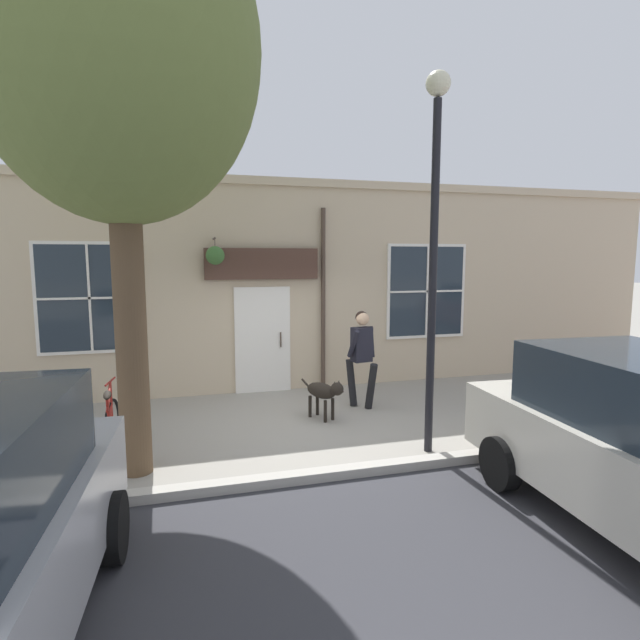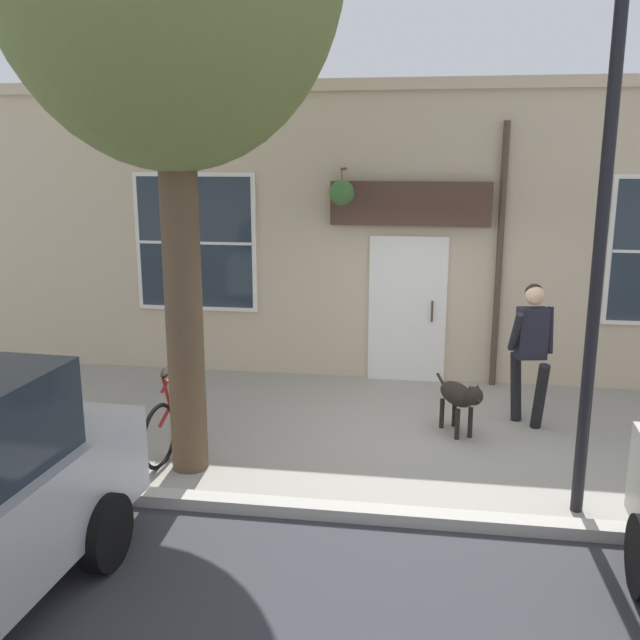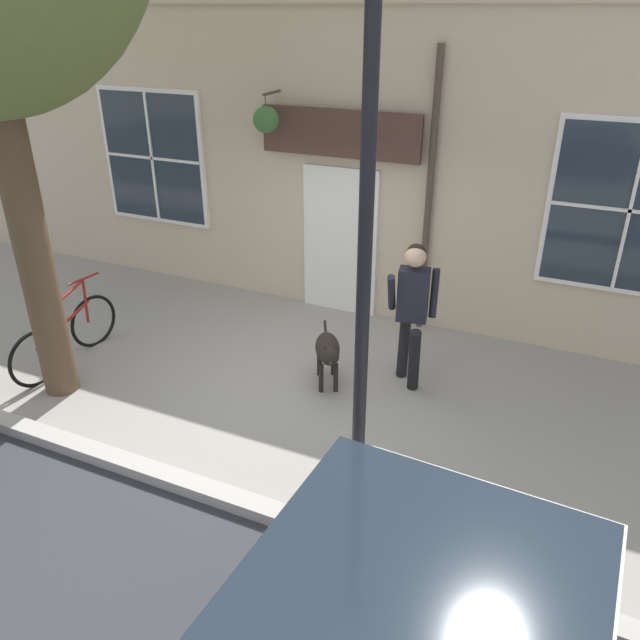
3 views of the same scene
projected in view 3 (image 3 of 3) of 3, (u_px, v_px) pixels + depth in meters
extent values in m
plane|color=gray|center=(286.00, 384.00, 7.43)|extent=(90.00, 90.00, 0.00)
cube|color=#B2ADA3|center=(187.00, 484.00, 5.77)|extent=(0.20, 28.00, 0.12)
cube|color=#C6B293|center=(361.00, 171.00, 8.43)|extent=(0.30, 18.00, 4.05)
cube|color=white|center=(341.00, 241.00, 8.81)|extent=(0.10, 1.10, 2.10)
cube|color=#232D38|center=(340.00, 245.00, 8.81)|extent=(0.03, 0.90, 1.90)
cylinder|color=#47382D|center=(361.00, 247.00, 8.61)|extent=(0.03, 0.03, 0.30)
cube|color=#4C3328|center=(339.00, 134.00, 8.05)|extent=(0.08, 2.20, 0.60)
cylinder|color=#47382D|center=(429.00, 199.00, 7.96)|extent=(0.09, 0.09, 3.65)
cylinder|color=#47382D|center=(272.00, 93.00, 8.08)|extent=(0.44, 0.04, 0.04)
cylinder|color=#47382D|center=(266.00, 109.00, 8.01)|extent=(0.01, 0.01, 0.34)
cone|color=#2D2823|center=(266.00, 127.00, 8.11)|extent=(0.32, 0.32, 0.18)
sphere|color=#3D6B33|center=(266.00, 120.00, 8.07)|extent=(0.34, 0.34, 0.34)
cube|color=white|center=(154.00, 157.00, 9.55)|extent=(0.08, 1.82, 2.02)
cube|color=#232D38|center=(153.00, 158.00, 9.52)|extent=(0.03, 1.70, 1.90)
cube|color=white|center=(152.00, 158.00, 9.50)|extent=(0.04, 0.04, 1.90)
cube|color=white|center=(152.00, 158.00, 9.50)|extent=(0.04, 1.70, 0.04)
cube|color=white|center=(630.00, 210.00, 7.10)|extent=(0.08, 1.82, 2.02)
cube|color=#232D38|center=(630.00, 210.00, 7.07)|extent=(0.03, 1.70, 1.90)
cube|color=white|center=(630.00, 211.00, 7.06)|extent=(0.04, 0.04, 1.90)
cube|color=white|center=(630.00, 211.00, 7.06)|extent=(0.04, 1.70, 0.04)
cylinder|color=black|center=(414.00, 361.00, 7.08)|extent=(0.32, 0.19, 0.85)
cylinder|color=black|center=(404.00, 342.00, 7.48)|extent=(0.32, 0.19, 0.85)
cube|color=black|center=(413.00, 295.00, 6.95)|extent=(0.28, 0.38, 0.61)
sphere|color=tan|center=(416.00, 257.00, 6.73)|extent=(0.23, 0.23, 0.23)
sphere|color=black|center=(416.00, 254.00, 6.74)|extent=(0.22, 0.22, 0.22)
cylinder|color=black|center=(434.00, 293.00, 6.93)|extent=(0.17, 0.11, 0.57)
cylinder|color=black|center=(392.00, 293.00, 6.89)|extent=(0.34, 0.14, 0.52)
ellipsoid|color=black|center=(327.00, 348.00, 7.23)|extent=(0.68, 0.54, 0.25)
cylinder|color=black|center=(336.00, 378.00, 7.20)|extent=(0.06, 0.06, 0.36)
cylinder|color=black|center=(321.00, 378.00, 7.20)|extent=(0.06, 0.06, 0.36)
cylinder|color=black|center=(333.00, 361.00, 7.53)|extent=(0.06, 0.06, 0.36)
cylinder|color=black|center=(319.00, 362.00, 7.53)|extent=(0.06, 0.06, 0.36)
sphere|color=black|center=(330.00, 356.00, 6.86)|extent=(0.21, 0.21, 0.21)
cone|color=black|center=(331.00, 363.00, 6.77)|extent=(0.13, 0.13, 0.09)
cone|color=black|center=(334.00, 348.00, 6.83)|extent=(0.06, 0.06, 0.07)
cone|color=black|center=(325.00, 348.00, 6.82)|extent=(0.06, 0.06, 0.07)
cylinder|color=black|center=(325.00, 328.00, 7.56)|extent=(0.20, 0.13, 0.14)
cylinder|color=brown|center=(30.00, 236.00, 6.49)|extent=(0.38, 0.38, 3.77)
torus|color=black|center=(94.00, 321.00, 8.17)|extent=(0.70, 0.14, 0.70)
torus|color=black|center=(36.00, 359.00, 7.30)|extent=(0.70, 0.14, 0.70)
cylinder|color=maroon|center=(63.00, 325.00, 7.64)|extent=(0.98, 0.11, 0.24)
cylinder|color=maroon|center=(51.00, 321.00, 7.43)|extent=(0.25, 0.05, 0.47)
cylinder|color=maroon|center=(61.00, 299.00, 7.54)|extent=(0.82, 0.09, 0.21)
cylinder|color=maroon|center=(86.00, 301.00, 7.96)|extent=(0.08, 0.04, 0.58)
cylinder|color=maroon|center=(83.00, 279.00, 7.85)|extent=(0.46, 0.09, 0.03)
ellipsoid|color=black|center=(46.00, 301.00, 7.31)|extent=(0.25, 0.12, 0.11)
cylinder|color=black|center=(323.00, 597.00, 4.38)|extent=(0.63, 0.21, 0.62)
cylinder|color=black|center=(365.00, 261.00, 4.58)|extent=(0.11, 0.11, 4.69)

